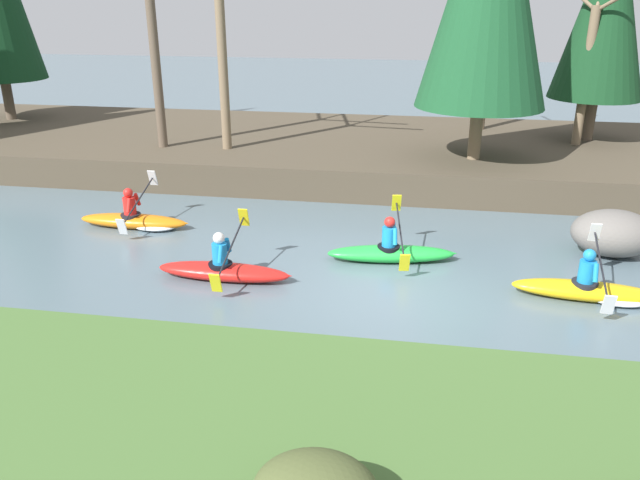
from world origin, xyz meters
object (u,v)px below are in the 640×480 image
(kayaker_middle, at_px, (392,252))
(boulder_midstream, at_px, (614,233))
(kayaker_lead, at_px, (593,290))
(kayaker_trailing, at_px, (224,269))
(kayaker_far_back, at_px, (138,220))

(kayaker_middle, xyz_separation_m, boulder_midstream, (4.71, 1.17, 0.28))
(kayaker_lead, relative_size, kayaker_trailing, 1.01)
(kayaker_lead, xyz_separation_m, kayaker_far_back, (-10.05, 2.20, 0.00))
(kayaker_middle, relative_size, kayaker_trailing, 1.01)
(kayaker_lead, xyz_separation_m, kayaker_middle, (-3.81, 1.19, 0.02))
(kayaker_middle, bearing_deg, kayaker_far_back, 162.11)
(kayaker_middle, height_order, boulder_midstream, kayaker_middle)
(kayaker_lead, height_order, boulder_midstream, kayaker_lead)
(kayaker_lead, height_order, kayaker_middle, same)
(kayaker_trailing, distance_m, kayaker_far_back, 3.89)
(kayaker_middle, xyz_separation_m, kayaker_far_back, (-6.23, 1.01, -0.02))
(kayaker_lead, bearing_deg, boulder_midstream, 72.41)
(kayaker_middle, distance_m, boulder_midstream, 4.86)
(kayaker_lead, distance_m, boulder_midstream, 2.54)
(kayaker_trailing, xyz_separation_m, kayaker_far_back, (-2.99, 2.49, -0.02))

